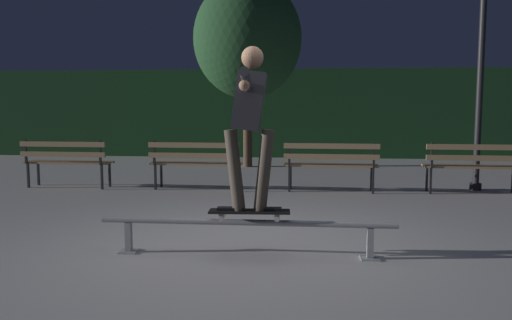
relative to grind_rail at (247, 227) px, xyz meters
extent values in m
plane|color=#ADAAA8|center=(0.00, 0.21, -0.28)|extent=(90.00, 90.00, 0.00)
cube|color=#193D1E|center=(0.00, 10.52, 1.02)|extent=(24.00, 1.20, 2.59)
cylinder|color=gray|center=(0.00, 0.00, 0.05)|extent=(2.87, 0.06, 0.06)
cube|color=gray|center=(-1.18, 0.00, -0.13)|extent=(0.06, 0.06, 0.29)
cube|color=gray|center=(-1.18, 0.00, -0.27)|extent=(0.18, 0.18, 0.01)
cube|color=gray|center=(1.18, 0.00, -0.13)|extent=(0.06, 0.06, 0.29)
cube|color=gray|center=(1.18, 0.00, -0.27)|extent=(0.18, 0.18, 0.01)
cube|color=black|center=(0.03, 0.00, 0.16)|extent=(0.79, 0.24, 0.02)
cube|color=black|center=(0.03, 0.00, 0.17)|extent=(0.77, 0.23, 0.00)
cube|color=#9E9EA3|center=(0.29, 0.01, 0.14)|extent=(0.06, 0.17, 0.02)
cube|color=#9E9EA3|center=(-0.24, -0.01, 0.14)|extent=(0.06, 0.17, 0.02)
cylinder|color=beige|center=(0.30, -0.07, 0.10)|extent=(0.05, 0.03, 0.05)
cylinder|color=beige|center=(0.29, 0.09, 0.10)|extent=(0.05, 0.03, 0.05)
cylinder|color=beige|center=(-0.23, -0.09, 0.10)|extent=(0.05, 0.03, 0.05)
cylinder|color=beige|center=(-0.24, 0.07, 0.10)|extent=(0.05, 0.03, 0.05)
cube|color=black|center=(0.21, 0.01, 0.18)|extent=(0.26, 0.11, 0.03)
cube|color=black|center=(-0.15, -0.01, 0.18)|extent=(0.26, 0.11, 0.03)
cylinder|color=#473D33|center=(0.17, 0.01, 0.55)|extent=(0.21, 0.13, 0.79)
cylinder|color=#473D33|center=(-0.11, -0.01, 0.55)|extent=(0.21, 0.13, 0.79)
cube|color=#2D2D33|center=(0.03, 0.00, 1.21)|extent=(0.35, 0.38, 0.57)
cylinder|color=#2D2D33|center=(0.05, -0.38, 1.37)|extent=(0.11, 0.61, 0.21)
cylinder|color=#2D2D33|center=(0.01, 0.38, 1.37)|extent=(0.11, 0.61, 0.21)
sphere|color=#A37556|center=(0.06, -0.66, 1.32)|extent=(0.09, 0.09, 0.09)
sphere|color=#A37556|center=(0.00, 0.66, 1.32)|extent=(0.09, 0.09, 0.09)
sphere|color=#A37556|center=(0.06, 0.00, 1.61)|extent=(0.21, 0.21, 0.21)
cube|color=black|center=(-3.00, 4.06, -0.06)|extent=(0.04, 0.04, 0.44)
cube|color=black|center=(-3.02, 3.74, -0.06)|extent=(0.04, 0.04, 0.44)
cube|color=black|center=(-3.02, 3.70, 0.38)|extent=(0.04, 0.04, 0.44)
cube|color=black|center=(-4.41, 4.11, -0.06)|extent=(0.04, 0.04, 0.44)
cube|color=black|center=(-4.42, 3.79, -0.06)|extent=(0.04, 0.04, 0.44)
cube|color=black|center=(-4.43, 3.75, 0.38)|extent=(0.04, 0.04, 0.44)
cube|color=#937551|center=(-3.71, 4.07, 0.18)|extent=(1.60, 0.16, 0.04)
cube|color=#937551|center=(-3.71, 3.93, 0.18)|extent=(1.60, 0.16, 0.04)
cube|color=#937551|center=(-3.72, 3.79, 0.18)|extent=(1.60, 0.16, 0.04)
cube|color=#937551|center=(-3.72, 3.72, 0.34)|extent=(1.60, 0.10, 0.09)
cube|color=#937551|center=(-3.72, 3.72, 0.52)|extent=(1.60, 0.10, 0.09)
cube|color=black|center=(-0.64, 4.06, -0.06)|extent=(0.04, 0.04, 0.44)
cube|color=black|center=(-0.66, 3.74, -0.06)|extent=(0.04, 0.04, 0.44)
cube|color=black|center=(-0.66, 3.70, 0.38)|extent=(0.04, 0.04, 0.44)
cube|color=black|center=(-2.05, 4.11, -0.06)|extent=(0.04, 0.04, 0.44)
cube|color=black|center=(-2.06, 3.79, -0.06)|extent=(0.04, 0.04, 0.44)
cube|color=black|center=(-2.06, 3.75, 0.38)|extent=(0.04, 0.04, 0.44)
cube|color=#937551|center=(-1.35, 4.07, 0.18)|extent=(1.60, 0.16, 0.04)
cube|color=#937551|center=(-1.35, 3.93, 0.18)|extent=(1.60, 0.16, 0.04)
cube|color=#937551|center=(-1.36, 3.79, 0.18)|extent=(1.60, 0.16, 0.04)
cube|color=#937551|center=(-1.36, 3.72, 0.34)|extent=(1.60, 0.10, 0.09)
cube|color=#937551|center=(-1.36, 3.72, 0.52)|extent=(1.60, 0.10, 0.09)
cube|color=black|center=(1.72, 4.06, -0.06)|extent=(0.04, 0.04, 0.44)
cube|color=black|center=(1.71, 3.74, -0.06)|extent=(0.04, 0.04, 0.44)
cube|color=black|center=(1.70, 3.70, 0.38)|extent=(0.04, 0.04, 0.44)
cube|color=black|center=(0.31, 4.11, -0.06)|extent=(0.04, 0.04, 0.44)
cube|color=black|center=(0.30, 3.79, -0.06)|extent=(0.04, 0.04, 0.44)
cube|color=black|center=(0.30, 3.75, 0.38)|extent=(0.04, 0.04, 0.44)
cube|color=#937551|center=(1.01, 4.07, 0.18)|extent=(1.60, 0.16, 0.04)
cube|color=#937551|center=(1.01, 3.93, 0.18)|extent=(1.60, 0.16, 0.04)
cube|color=#937551|center=(1.00, 3.79, 0.18)|extent=(1.60, 0.16, 0.04)
cube|color=#937551|center=(1.00, 3.72, 0.34)|extent=(1.60, 0.10, 0.09)
cube|color=#937551|center=(1.00, 3.72, 0.52)|extent=(1.60, 0.10, 0.09)
cube|color=black|center=(2.67, 4.11, -0.06)|extent=(0.04, 0.04, 0.44)
cube|color=black|center=(2.66, 3.79, -0.06)|extent=(0.04, 0.04, 0.44)
cube|color=black|center=(2.66, 3.75, 0.38)|extent=(0.04, 0.04, 0.44)
cube|color=#937551|center=(3.38, 4.07, 0.18)|extent=(1.60, 0.16, 0.04)
cube|color=#937551|center=(3.37, 3.93, 0.18)|extent=(1.60, 0.16, 0.04)
cube|color=#937551|center=(3.36, 3.79, 0.18)|extent=(1.60, 0.16, 0.04)
cube|color=#937551|center=(3.36, 3.72, 0.34)|extent=(1.60, 0.10, 0.09)
cube|color=#937551|center=(3.36, 3.72, 0.52)|extent=(1.60, 0.10, 0.09)
cylinder|color=#4C3828|center=(-0.85, 7.53, 0.73)|extent=(0.22, 0.22, 2.00)
ellipsoid|color=#234C28|center=(-0.85, 7.53, 2.84)|extent=(2.63, 2.63, 2.89)
cylinder|color=black|center=(3.56, 4.32, 1.52)|extent=(0.11, 0.11, 3.60)
cylinder|color=black|center=(3.56, 4.32, -0.22)|extent=(0.20, 0.20, 0.12)
camera|label=1|loc=(0.55, -4.68, 1.13)|focal=34.87mm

